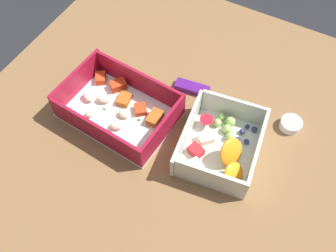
# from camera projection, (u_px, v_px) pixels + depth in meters

# --- Properties ---
(table_surface) EXTENTS (0.80, 0.80, 0.02)m
(table_surface) POSITION_uv_depth(u_px,v_px,m) (177.00, 139.00, 0.70)
(table_surface) COLOR brown
(table_surface) RESTS_ON ground
(pasta_container) EXTENTS (0.22, 0.16, 0.06)m
(pasta_container) POSITION_uv_depth(u_px,v_px,m) (119.00, 108.00, 0.70)
(pasta_container) COLOR white
(pasta_container) RESTS_ON table_surface
(fruit_bowl) EXTENTS (0.15, 0.18, 0.06)m
(fruit_bowl) POSITION_uv_depth(u_px,v_px,m) (221.00, 145.00, 0.66)
(fruit_bowl) COLOR silver
(fruit_bowl) RESTS_ON table_surface
(candy_bar) EXTENTS (0.07, 0.03, 0.01)m
(candy_bar) POSITION_uv_depth(u_px,v_px,m) (192.00, 88.00, 0.75)
(candy_bar) COLOR #51197A
(candy_bar) RESTS_ON table_surface
(paper_cup_liner) EXTENTS (0.04, 0.04, 0.02)m
(paper_cup_liner) POSITION_uv_depth(u_px,v_px,m) (291.00, 124.00, 0.70)
(paper_cup_liner) COLOR white
(paper_cup_liner) RESTS_ON table_surface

